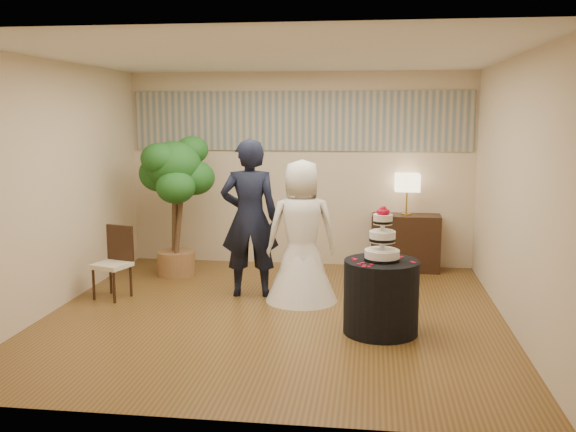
# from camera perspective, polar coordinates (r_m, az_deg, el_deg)

# --- Properties ---
(floor) EXTENTS (5.00, 5.00, 0.00)m
(floor) POSITION_cam_1_polar(r_m,az_deg,el_deg) (7.20, -1.21, -8.77)
(floor) COLOR brown
(floor) RESTS_ON ground
(ceiling) EXTENTS (5.00, 5.00, 0.00)m
(ceiling) POSITION_cam_1_polar(r_m,az_deg,el_deg) (6.87, -1.30, 14.03)
(ceiling) COLOR white
(ceiling) RESTS_ON wall_back
(wall_back) EXTENTS (5.00, 0.06, 2.80)m
(wall_back) POSITION_cam_1_polar(r_m,az_deg,el_deg) (9.36, 1.05, 4.16)
(wall_back) COLOR beige
(wall_back) RESTS_ON ground
(wall_front) EXTENTS (5.00, 0.06, 2.80)m
(wall_front) POSITION_cam_1_polar(r_m,az_deg,el_deg) (4.47, -6.08, -1.41)
(wall_front) COLOR beige
(wall_front) RESTS_ON ground
(wall_left) EXTENTS (0.06, 5.00, 2.80)m
(wall_left) POSITION_cam_1_polar(r_m,az_deg,el_deg) (7.68, -20.04, 2.51)
(wall_left) COLOR beige
(wall_left) RESTS_ON ground
(wall_right) EXTENTS (0.06, 5.00, 2.80)m
(wall_right) POSITION_cam_1_polar(r_m,az_deg,el_deg) (6.98, 19.51, 1.92)
(wall_right) COLOR beige
(wall_right) RESTS_ON ground
(mural_border) EXTENTS (4.90, 0.02, 0.85)m
(mural_border) POSITION_cam_1_polar(r_m,az_deg,el_deg) (9.31, 1.05, 8.44)
(mural_border) COLOR gray
(mural_border) RESTS_ON wall_back
(groom) EXTENTS (0.76, 0.56, 1.92)m
(groom) POSITION_cam_1_polar(r_m,az_deg,el_deg) (7.75, -3.43, -0.20)
(groom) COLOR black
(groom) RESTS_ON floor
(bride) EXTENTS (1.02, 1.02, 1.69)m
(bride) POSITION_cam_1_polar(r_m,az_deg,el_deg) (7.53, 1.23, -1.34)
(bride) COLOR white
(bride) RESTS_ON floor
(cake_table) EXTENTS (0.90, 0.90, 0.75)m
(cake_table) POSITION_cam_1_polar(r_m,az_deg,el_deg) (6.60, 8.27, -7.12)
(cake_table) COLOR black
(cake_table) RESTS_ON floor
(wedding_cake) EXTENTS (0.36, 0.36, 0.55)m
(wedding_cake) POSITION_cam_1_polar(r_m,az_deg,el_deg) (6.45, 8.40, -1.54)
(wedding_cake) COLOR white
(wedding_cake) RESTS_ON cake_table
(console) EXTENTS (0.97, 0.45, 0.80)m
(console) POSITION_cam_1_polar(r_m,az_deg,el_deg) (9.24, 10.40, -2.34)
(console) COLOR black
(console) RESTS_ON floor
(table_lamp) EXTENTS (0.34, 0.34, 0.58)m
(table_lamp) POSITION_cam_1_polar(r_m,az_deg,el_deg) (9.13, 10.52, 1.90)
(table_lamp) COLOR #D3B88B
(table_lamp) RESTS_ON console
(ficus_tree) EXTENTS (1.25, 1.25, 1.95)m
(ficus_tree) POSITION_cam_1_polar(r_m,az_deg,el_deg) (8.85, -10.04, 0.94)
(ficus_tree) COLOR #1F5B1E
(ficus_tree) RESTS_ON floor
(side_chair) EXTENTS (0.51, 0.52, 0.87)m
(side_chair) POSITION_cam_1_polar(r_m,az_deg,el_deg) (7.99, -15.41, -4.05)
(side_chair) COLOR black
(side_chair) RESTS_ON floor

